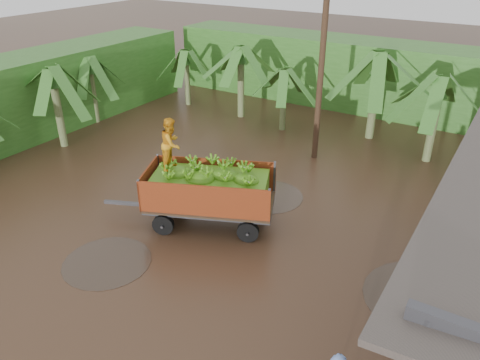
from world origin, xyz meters
The scene contains 7 objects.
ground centered at (0.00, 0.00, 0.00)m, with size 100.00×100.00×0.00m, color black.
hedge_north centered at (-2.00, 16.00, 1.80)m, with size 22.00×3.00×3.60m, color #2D661E.
hedge_west centered at (-14.00, 4.00, 1.80)m, with size 3.00×18.00×3.60m, color #2D661E.
banana_trailer centered at (-2.12, 1.74, 1.25)m, with size 5.58×3.40×3.53m.
man_grey centered at (5.68, -0.54, 0.86)m, with size 1.01×0.42×1.72m, color slate.
utility_pole centered at (-1.34, 8.39, 3.74)m, with size 1.20×0.24×7.37m.
banana_plants centered at (-4.08, 7.09, 1.82)m, with size 24.66×21.14×4.10m.
Camera 1 is at (5.62, -8.79, 8.27)m, focal length 35.00 mm.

